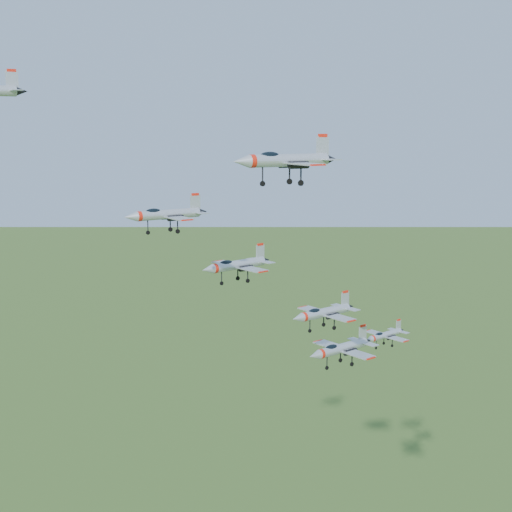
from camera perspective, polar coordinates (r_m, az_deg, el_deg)
jet_left_high at (r=90.61m, az=-7.23°, el=3.34°), size 11.58×9.54×3.10m
jet_right_high at (r=77.17m, az=2.37°, el=7.68°), size 13.07×10.87×3.49m
jet_left_low at (r=107.25m, az=-1.58°, el=-0.71°), size 13.17×10.94×3.52m
jet_right_low at (r=95.73m, az=5.41°, el=-4.52°), size 11.30×9.34×3.02m
jet_trail at (r=104.45m, az=6.79°, el=-7.34°), size 12.77×10.58×3.41m
jet_extra at (r=130.32m, az=10.26°, el=-6.24°), size 10.63×8.83×2.84m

